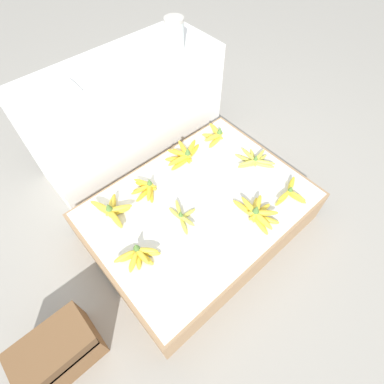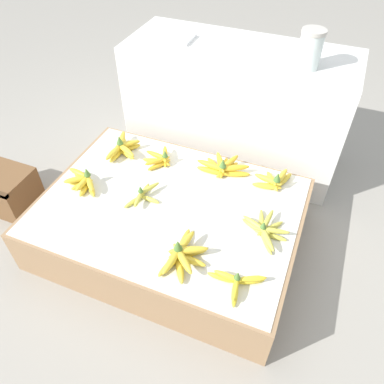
# 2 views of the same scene
# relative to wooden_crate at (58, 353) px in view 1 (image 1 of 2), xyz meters

# --- Properties ---
(ground_plane) EXTENTS (10.00, 10.00, 0.00)m
(ground_plane) POSITION_rel_wooden_crate_xyz_m (0.99, 0.11, -0.12)
(ground_plane) COLOR gray
(display_platform) EXTENTS (1.25, 0.91, 0.27)m
(display_platform) POSITION_rel_wooden_crate_xyz_m (0.99, 0.11, 0.02)
(display_platform) COLOR #997551
(display_platform) RESTS_ON ground_plane
(back_vendor_table) EXTENTS (1.27, 0.50, 0.73)m
(back_vendor_table) POSITION_rel_wooden_crate_xyz_m (1.07, 0.92, 0.25)
(back_vendor_table) COLOR white
(back_vendor_table) RESTS_ON ground_plane
(wooden_crate) EXTENTS (0.36, 0.25, 0.23)m
(wooden_crate) POSITION_rel_wooden_crate_xyz_m (0.00, 0.00, 0.00)
(wooden_crate) COLOR brown
(wooden_crate) RESTS_ON ground_plane
(banana_bunch_front_midright) EXTENTS (0.18, 0.28, 0.11)m
(banana_bunch_front_midright) POSITION_rel_wooden_crate_xyz_m (1.18, -0.16, 0.18)
(banana_bunch_front_midright) COLOR gold
(banana_bunch_front_midright) RESTS_ON display_platform
(banana_bunch_front_right) EXTENTS (0.24, 0.18, 0.08)m
(banana_bunch_front_right) POSITION_rel_wooden_crate_xyz_m (1.43, -0.19, 0.18)
(banana_bunch_front_right) COLOR yellow
(banana_bunch_front_right) RESTS_ON display_platform
(banana_bunch_middle_left) EXTENTS (0.22, 0.14, 0.10)m
(banana_bunch_middle_left) POSITION_rel_wooden_crate_xyz_m (0.54, 0.07, 0.18)
(banana_bunch_middle_left) COLOR gold
(banana_bunch_middle_left) RESTS_ON display_platform
(banana_bunch_middle_midleft) EXTENTS (0.15, 0.21, 0.08)m
(banana_bunch_middle_midleft) POSITION_rel_wooden_crate_xyz_m (0.86, 0.10, 0.17)
(banana_bunch_middle_midleft) COLOR gold
(banana_bunch_middle_midleft) RESTS_ON display_platform
(banana_bunch_middle_right) EXTENTS (0.23, 0.25, 0.08)m
(banana_bunch_middle_right) POSITION_rel_wooden_crate_xyz_m (1.46, 0.12, 0.17)
(banana_bunch_middle_right) COLOR gold
(banana_bunch_middle_right) RESTS_ON display_platform
(banana_bunch_back_left) EXTENTS (0.18, 0.27, 0.11)m
(banana_bunch_back_left) POSITION_rel_wooden_crate_xyz_m (0.59, 0.38, 0.18)
(banana_bunch_back_left) COLOR gold
(banana_bunch_back_left) RESTS_ON display_platform
(banana_bunch_back_midleft) EXTENTS (0.17, 0.20, 0.09)m
(banana_bunch_back_midleft) POSITION_rel_wooden_crate_xyz_m (0.82, 0.38, 0.18)
(banana_bunch_back_midleft) COLOR gold
(banana_bunch_back_midleft) RESTS_ON display_platform
(banana_bunch_back_midright) EXTENTS (0.29, 0.18, 0.11)m
(banana_bunch_back_midright) POSITION_rel_wooden_crate_xyz_m (1.16, 0.44, 0.18)
(banana_bunch_back_midright) COLOR gold
(banana_bunch_back_midright) RESTS_ON display_platform
(banana_bunch_back_right) EXTENTS (0.19, 0.17, 0.11)m
(banana_bunch_back_right) POSITION_rel_wooden_crate_xyz_m (1.43, 0.44, 0.18)
(banana_bunch_back_right) COLOR gold
(banana_bunch_back_right) RESTS_ON display_platform
(glass_jar) EXTENTS (0.12, 0.12, 0.18)m
(glass_jar) POSITION_rel_wooden_crate_xyz_m (1.43, 0.83, 0.70)
(glass_jar) COLOR silver
(glass_jar) RESTS_ON back_vendor_table
(foam_tray_white) EXTENTS (0.29, 0.15, 0.02)m
(foam_tray_white) POSITION_rel_wooden_crate_xyz_m (0.65, 0.89, 0.62)
(foam_tray_white) COLOR white
(foam_tray_white) RESTS_ON back_vendor_table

